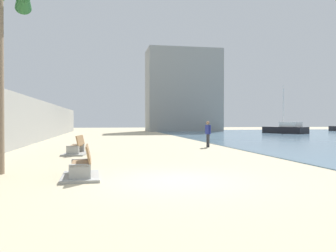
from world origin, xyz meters
TOP-DOWN VIEW (x-y plane):
  - ground_plane at (0.00, 18.00)m, footprint 120.00×120.00m
  - seawall at (-7.50, 18.00)m, footprint 0.80×64.00m
  - bench_near at (-2.52, 1.07)m, footprint 1.18×2.14m
  - bench_far at (-3.29, 8.52)m, footprint 1.35×2.22m
  - person_walking at (4.78, 12.02)m, footprint 0.30×0.49m
  - boat_far_left at (22.13, 33.14)m, footprint 4.72×6.16m
  - harbor_building at (10.85, 46.00)m, footprint 12.00×6.00m

SIDE VIEW (x-z plane):
  - ground_plane at x=0.00m, z-range 0.00..0.00m
  - bench_near at x=-2.52m, z-range -0.26..0.72m
  - bench_far at x=-3.29m, z-range -0.26..0.72m
  - boat_far_left at x=22.13m, z-range -2.62..3.89m
  - person_walking at x=4.78m, z-range 0.14..1.84m
  - seawall at x=-7.50m, z-range 0.00..3.44m
  - harbor_building at x=10.85m, z-range 0.00..13.38m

